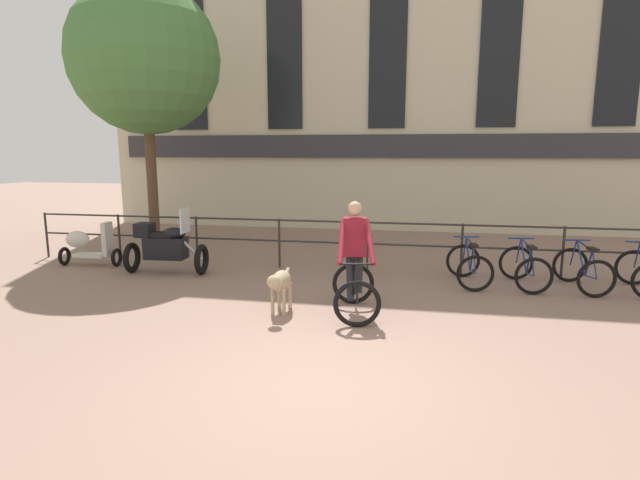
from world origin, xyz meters
The scene contains 11 objects.
ground_plane centered at (0.00, 0.00, 0.00)m, with size 60.00×60.00×0.00m, color #8E7060.
canal_railing centered at (0.00, 5.20, 0.71)m, with size 15.05×0.05×1.05m.
building_facade centered at (0.00, 10.99, 5.78)m, with size 18.00×0.72×11.62m.
cyclist_with_bike centered at (0.06, 2.52, 0.76)m, with size 0.87×1.27×1.70m.
dog centered at (-1.05, 2.26, 0.48)m, with size 0.28×0.97×0.67m.
parked_motorcycle centered at (-3.99, 4.24, 0.56)m, with size 1.64×0.72×1.35m.
parked_bicycle_near_lamp centered at (1.96, 4.54, 0.36)m, with size 0.78×1.18×0.86m.
parked_bicycle_mid_left centered at (2.94, 4.54, 0.36)m, with size 0.76×1.17×0.86m.
parked_bicycle_mid_right centered at (3.93, 4.54, 0.36)m, with size 0.79×1.18×0.86m.
parked_scooter centered at (-5.98, 4.56, 0.46)m, with size 1.31×0.50×0.96m.
tree_canalside_left centered at (-5.68, 6.88, 4.67)m, with size 3.67×3.67×6.52m.
Camera 1 is at (0.94, -4.87, 2.46)m, focal length 28.00 mm.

